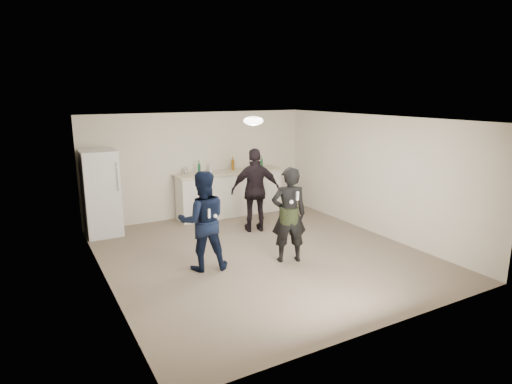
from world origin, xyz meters
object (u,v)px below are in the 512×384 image
counter (230,194)px  man (203,221)px  spectator (256,190)px  woman (289,215)px  fridge (101,193)px  shaker (186,171)px

counter → man: (-1.83, -2.78, 0.32)m
spectator → woman: bearing=97.1°
counter → fridge: 3.03m
woman → spectator: (0.32, 1.79, 0.05)m
counter → spectator: bearing=-92.4°
counter → shaker: bearing=173.2°
man → spectator: spectator is taller
fridge → spectator: size_ratio=1.00×
fridge → man: 2.95m
counter → shaker: shaker is taller
fridge → shaker: 1.97m
fridge → spectator: bearing=-24.3°
fridge → spectator: (2.95, -1.33, 0.00)m
shaker → spectator: (1.01, -1.53, -0.27)m
shaker → woman: bearing=-78.3°
shaker → man: bearing=-104.8°
man → woman: woman is taller
fridge → shaker: size_ratio=10.59×
woman → spectator: size_ratio=0.95×
man → woman: size_ratio=0.99×
counter → woman: (-0.38, -3.19, 0.33)m
woman → shaker: bearing=-58.5°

